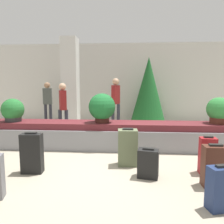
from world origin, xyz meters
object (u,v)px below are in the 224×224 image
(potted_plant_2, at_px, (219,110))
(traveler_1, at_px, (48,99))
(suitcase_6, at_px, (207,156))
(decorated_tree, at_px, (148,89))
(suitcase_0, at_px, (148,163))
(suitcase_5, at_px, (32,153))
(potted_plant_1, at_px, (102,108))
(traveler_2, at_px, (116,98))
(suitcase_4, at_px, (215,166))
(traveler_0, at_px, (63,104))
(suitcase_3, at_px, (128,147))
(pillar, at_px, (70,83))
(potted_plant_0, at_px, (13,111))
(suitcase_2, at_px, (222,188))

(potted_plant_2, xyz_separation_m, traveler_1, (-5.24, 3.00, 0.03))
(suitcase_6, height_order, decorated_tree, decorated_tree)
(suitcase_0, xyz_separation_m, suitcase_5, (-2.01, 0.05, 0.11))
(suitcase_5, height_order, traveler_1, traveler_1)
(potted_plant_1, xyz_separation_m, traveler_2, (0.18, 2.70, 0.08))
(potted_plant_1, relative_size, potted_plant_2, 1.14)
(suitcase_4, xyz_separation_m, suitcase_6, (0.07, 0.50, 0.00))
(traveler_1, bearing_deg, traveler_0, 115.34)
(traveler_0, distance_m, traveler_1, 1.94)
(suitcase_3, height_order, suitcase_6, suitcase_3)
(potted_plant_1, relative_size, traveler_0, 0.44)
(potted_plant_2, bearing_deg, suitcase_4, -112.32)
(pillar, xyz_separation_m, traveler_2, (1.64, 0.05, -0.53))
(potted_plant_0, bearing_deg, suitcase_0, -27.47)
(suitcase_5, distance_m, traveler_1, 4.93)
(suitcase_2, bearing_deg, traveler_2, 93.64)
(traveler_1, distance_m, traveler_2, 2.70)
(traveler_2, bearing_deg, potted_plant_2, -107.44)
(pillar, distance_m, suitcase_2, 6.26)
(suitcase_4, xyz_separation_m, suitcase_5, (-2.98, 0.31, 0.03))
(suitcase_2, distance_m, suitcase_6, 1.16)
(decorated_tree, bearing_deg, traveler_1, 179.55)
(pillar, height_order, traveler_0, pillar)
(traveler_0, bearing_deg, suitcase_5, 160.54)
(potted_plant_1, bearing_deg, suitcase_0, -59.69)
(decorated_tree, bearing_deg, suitcase_4, -83.62)
(suitcase_2, distance_m, traveler_1, 7.10)
(suitcase_0, height_order, suitcase_2, suitcase_2)
(potted_plant_1, bearing_deg, traveler_1, 128.96)
(suitcase_0, relative_size, decorated_tree, 0.20)
(traveler_2, bearing_deg, suitcase_3, -145.25)
(suitcase_5, distance_m, potted_plant_0, 2.08)
(suitcase_3, relative_size, suitcase_6, 1.09)
(suitcase_0, xyz_separation_m, potted_plant_0, (-3.20, 1.66, 0.66))
(traveler_2, bearing_deg, suitcase_4, -131.02)
(suitcase_3, distance_m, traveler_0, 3.33)
(suitcase_6, distance_m, traveler_2, 4.56)
(potted_plant_1, bearing_deg, decorated_tree, 65.64)
(pillar, height_order, suitcase_0, pillar)
(suitcase_4, xyz_separation_m, potted_plant_0, (-4.17, 1.92, 0.58))
(potted_plant_1, height_order, traveler_0, traveler_0)
(suitcase_6, bearing_deg, suitcase_5, -172.58)
(potted_plant_1, bearing_deg, suitcase_5, -123.21)
(suitcase_2, distance_m, suitcase_4, 0.66)
(pillar, height_order, suitcase_6, pillar)
(suitcase_3, xyz_separation_m, suitcase_6, (1.38, -0.30, -0.03))
(suitcase_0, distance_m, suitcase_4, 1.01)
(potted_plant_0, distance_m, traveler_1, 3.08)
(traveler_2, bearing_deg, suitcase_5, -167.82)
(suitcase_3, xyz_separation_m, potted_plant_1, (-0.62, 1.11, 0.64))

